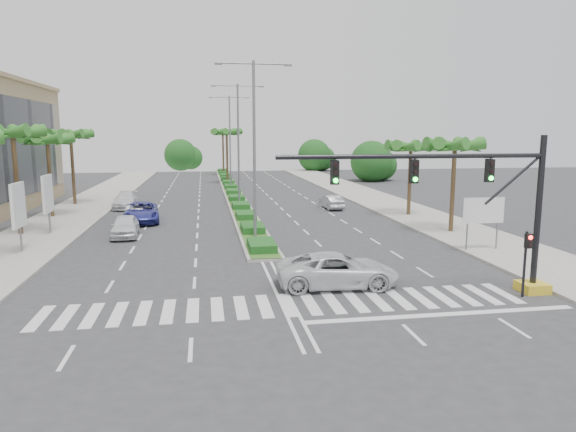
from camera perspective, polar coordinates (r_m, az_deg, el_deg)
The scene contains 26 objects.
ground at distance 22.28m, azimuth -0.03°, elevation -9.86°, with size 160.00×160.00×0.00m, color #333335.
footpath_right at distance 45.40m, azimuth 15.00°, elevation -0.27°, with size 6.00×120.00×0.15m, color gray.
footpath_left at distance 43.07m, azimuth -25.07°, elevation -1.32°, with size 6.00×120.00×0.15m, color gray.
median at distance 66.27m, azimuth -6.32°, elevation 2.89°, with size 2.20×75.00×0.20m, color gray.
median_grass at distance 66.25m, azimuth -6.33°, elevation 3.00°, with size 1.80×75.00×0.04m, color #335A1E.
signal_gantry at distance 24.64m, azimuth 21.77°, elevation -0.38°, with size 12.60×1.20×7.20m.
pedestrian_signal at distance 25.05m, azimuth 24.98°, elevation -3.74°, with size 0.28×0.36×3.00m.
direction_sign at distance 33.72m, azimuth 20.88°, elevation 0.35°, with size 2.70×0.11×3.40m.
billboard_near at distance 34.89m, azimuth -27.79°, elevation 1.01°, with size 0.18×2.10×4.35m.
billboard_far at distance 40.58m, azimuth -25.15°, elevation 2.20°, with size 0.18×2.10×4.35m.
palm_left_mid at distance 40.95m, azimuth -28.26°, elevation 7.82°, with size 4.57×4.68×7.95m.
palm_left_far at distance 48.60m, azimuth -25.17°, elevation 7.39°, with size 4.57×4.68×7.35m.
palm_left_end at distance 56.34m, azimuth -23.00°, elevation 8.05°, with size 4.57×4.68×7.75m.
palm_right_near at distance 39.14m, azimuth 18.05°, elevation 7.16°, with size 4.57×4.68×7.05m.
palm_right_far at distance 46.40m, azimuth 13.49°, elevation 7.24°, with size 4.57×4.68×6.75m.
palm_median_a at distance 75.87m, azimuth -6.83°, elevation 9.02°, with size 4.57×4.68×8.05m.
palm_median_b at distance 90.85m, azimuth -7.26°, elevation 9.02°, with size 4.57×4.68×8.05m.
streetlight_near at distance 34.96m, azimuth -3.77°, elevation 8.39°, with size 5.10×0.25×12.00m.
streetlight_mid at distance 50.91m, azimuth -5.55°, elevation 8.60°, with size 5.10×0.25×12.00m.
streetlight_far at distance 66.88m, azimuth -6.47°, elevation 8.71°, with size 5.10×0.25×12.00m.
car_parked_a at distance 38.18m, azimuth -17.66°, elevation -1.08°, with size 1.81×4.50×1.53m, color silver.
car_parked_b at distance 44.42m, azimuth -16.65°, elevation 0.23°, with size 1.41×4.05×1.33m, color silver.
car_parked_c at distance 44.10m, azimuth -15.98°, elevation 0.40°, with size 2.73×5.92×1.64m, color #2F3290.
car_parked_d at distance 52.83m, azimuth -17.60°, elevation 1.64°, with size 2.10×5.17×1.50m, color silver.
car_crossing at distance 24.76m, azimuth 5.50°, elevation -5.99°, with size 2.69×5.84×1.62m, color silver.
car_right at distance 50.14m, azimuth 4.82°, elevation 1.57°, with size 1.42×4.07×1.34m, color #ABABB0.
Camera 1 is at (-3.39, -20.79, 7.26)m, focal length 32.00 mm.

